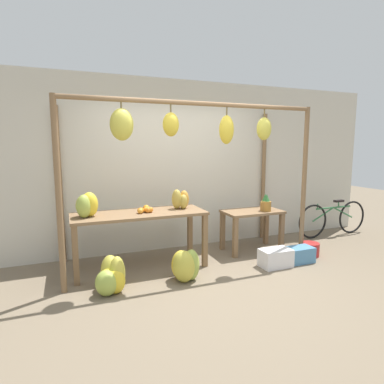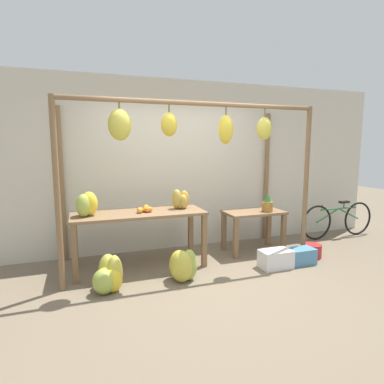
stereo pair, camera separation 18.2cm
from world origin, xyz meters
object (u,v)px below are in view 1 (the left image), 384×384
at_px(banana_pile_on_table, 86,205).
at_px(fruit_crate_purple, 300,255).
at_px(blue_bucket, 310,249).
at_px(pineapple_cluster, 266,204).
at_px(orange_pile, 144,210).
at_px(fruit_crate_white, 276,258).
at_px(banana_pile_ground_left, 111,277).
at_px(papaya_pile, 181,200).
at_px(banana_pile_ground_right, 185,266).
at_px(parked_bicycle, 333,218).

xyz_separation_m(banana_pile_on_table, fruit_crate_purple, (2.97, -0.65, -0.84)).
bearing_deg(blue_bucket, pineapple_cluster, 137.42).
bearing_deg(orange_pile, fruit_crate_white, -20.38).
xyz_separation_m(banana_pile_ground_left, papaya_pile, (1.13, 0.70, 0.76)).
distance_m(banana_pile_on_table, papaya_pile, 1.35).
bearing_deg(banana_pile_on_table, banana_pile_ground_left, -70.76).
xyz_separation_m(orange_pile, papaya_pile, (0.58, 0.10, 0.09)).
bearing_deg(banana_pile_ground_right, banana_pile_on_table, 150.59).
bearing_deg(fruit_crate_purple, banana_pile_on_table, 167.62).
bearing_deg(banana_pile_ground_right, parked_bicycle, 15.19).
bearing_deg(parked_bicycle, pineapple_cluster, -171.03).
bearing_deg(fruit_crate_purple, fruit_crate_white, -178.08).
bearing_deg(banana_pile_on_table, banana_pile_ground_right, -29.41).
height_order(orange_pile, pineapple_cluster, pineapple_cluster).
xyz_separation_m(pineapple_cluster, papaya_pile, (-1.45, 0.08, 0.14)).
relative_size(fruit_crate_white, papaya_pile, 1.48).
distance_m(banana_pile_ground_left, blue_bucket, 3.11).
height_order(banana_pile_on_table, orange_pile, banana_pile_on_table).
height_order(orange_pile, fruit_crate_purple, orange_pile).
distance_m(banana_pile_ground_left, papaya_pile, 1.53).
xyz_separation_m(blue_bucket, fruit_crate_purple, (-0.35, -0.17, 0.01)).
xyz_separation_m(banana_pile_on_table, parked_bicycle, (4.54, 0.28, -0.62)).
bearing_deg(banana_pile_on_table, pineapple_cluster, 0.08).
bearing_deg(papaya_pile, fruit_crate_white, -32.44).
distance_m(pineapple_cluster, fruit_crate_purple, 0.96).
xyz_separation_m(orange_pile, fruit_crate_purple, (2.20, -0.64, -0.73)).
distance_m(pineapple_cluster, fruit_crate_white, 0.98).
bearing_deg(orange_pile, blue_bucket, -10.39).
xyz_separation_m(fruit_crate_white, papaya_pile, (-1.18, 0.75, 0.81)).
bearing_deg(banana_pile_ground_left, fruit_crate_white, -1.23).
xyz_separation_m(pineapple_cluster, blue_bucket, (0.53, -0.49, -0.69)).
bearing_deg(pineapple_cluster, parked_bicycle, 8.97).
xyz_separation_m(parked_bicycle, papaya_pile, (-3.19, -0.19, 0.59)).
bearing_deg(fruit_crate_purple, pineapple_cluster, 105.21).
relative_size(pineapple_cluster, blue_bucket, 1.00).
height_order(pineapple_cluster, banana_pile_ground_left, pineapple_cluster).
bearing_deg(blue_bucket, parked_bicycle, 32.05).
distance_m(orange_pile, papaya_pile, 0.59).
xyz_separation_m(papaya_pile, fruit_crate_purple, (1.63, -0.74, -0.82)).
distance_m(orange_pile, banana_pile_ground_left, 1.06).
xyz_separation_m(blue_bucket, parked_bicycle, (1.21, 0.76, 0.24)).
bearing_deg(papaya_pile, parked_bicycle, 3.47).
relative_size(pineapple_cluster, fruit_crate_white, 0.62).
height_order(pineapple_cluster, fruit_crate_white, pineapple_cluster).
distance_m(banana_pile_ground_right, fruit_crate_purple, 1.83).
height_order(banana_pile_ground_right, blue_bucket, banana_pile_ground_right).
distance_m(orange_pile, fruit_crate_purple, 2.41).
xyz_separation_m(banana_pile_ground_right, blue_bucket, (2.18, 0.16, -0.10)).
distance_m(parked_bicycle, fruit_crate_purple, 1.83).
xyz_separation_m(orange_pile, banana_pile_ground_left, (-0.55, -0.60, -0.67)).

